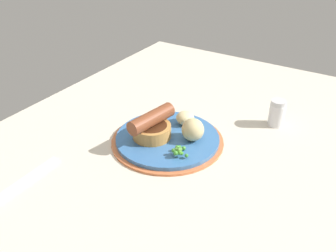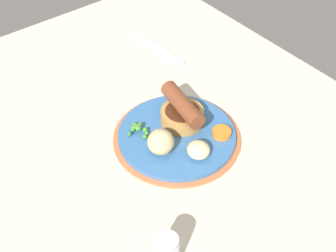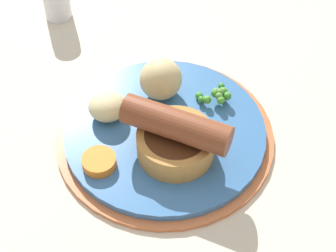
# 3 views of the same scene
# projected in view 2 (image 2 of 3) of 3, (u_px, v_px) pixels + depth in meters

# --- Properties ---
(dining_table) EXTENTS (1.10, 0.80, 0.03)m
(dining_table) POSITION_uv_depth(u_px,v_px,m) (174.00, 151.00, 0.89)
(dining_table) COLOR beige
(dining_table) RESTS_ON ground
(dinner_plate) EXTENTS (0.24, 0.24, 0.01)m
(dinner_plate) POSITION_uv_depth(u_px,v_px,m) (177.00, 137.00, 0.89)
(dinner_plate) COLOR #CC6B3D
(dinner_plate) RESTS_ON dining_table
(sausage_pudding) EXTENTS (0.12, 0.08, 0.06)m
(sausage_pudding) POSITION_uv_depth(u_px,v_px,m) (182.00, 112.00, 0.89)
(sausage_pudding) COLOR #BC8442
(sausage_pudding) RESTS_ON dinner_plate
(pea_pile) EXTENTS (0.04, 0.04, 0.02)m
(pea_pile) POSITION_uv_depth(u_px,v_px,m) (138.00, 128.00, 0.88)
(pea_pile) COLOR #4D8A3C
(pea_pile) RESTS_ON dinner_plate
(potato_chunk_1) EXTENTS (0.07, 0.07, 0.05)m
(potato_chunk_1) POSITION_uv_depth(u_px,v_px,m) (161.00, 142.00, 0.83)
(potato_chunk_1) COLOR #CCB77F
(potato_chunk_1) RESTS_ON dinner_plate
(potato_chunk_2) EXTENTS (0.05, 0.05, 0.03)m
(potato_chunk_2) POSITION_uv_depth(u_px,v_px,m) (199.00, 150.00, 0.83)
(potato_chunk_2) COLOR beige
(potato_chunk_2) RESTS_ON dinner_plate
(carrot_slice_0) EXTENTS (0.04, 0.04, 0.01)m
(carrot_slice_0) POSITION_uv_depth(u_px,v_px,m) (222.00, 133.00, 0.88)
(carrot_slice_0) COLOR orange
(carrot_slice_0) RESTS_ON dinner_plate
(fork) EXTENTS (0.18, 0.02, 0.01)m
(fork) POSITION_uv_depth(u_px,v_px,m) (157.00, 47.00, 1.11)
(fork) COLOR silver
(fork) RESTS_ON dining_table
(salt_shaker) EXTENTS (0.04, 0.04, 0.06)m
(salt_shaker) POSITION_uv_depth(u_px,v_px,m) (167.00, 252.00, 0.68)
(salt_shaker) COLOR silver
(salt_shaker) RESTS_ON dining_table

